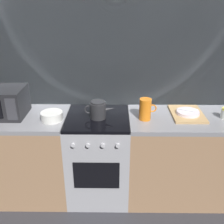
{
  "coord_description": "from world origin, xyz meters",
  "views": [
    {
      "loc": [
        0.17,
        -2.25,
        1.97
      ],
      "look_at": [
        0.14,
        0.0,
        0.95
      ],
      "focal_mm": 42.29,
      "sensor_mm": 36.0,
      "label": 1
    }
  ],
  "objects_px": {
    "kettle": "(98,110)",
    "microwave": "(0,102)",
    "stove_unit": "(98,157)",
    "dish_pile": "(187,113)",
    "mixing_bowl": "(52,116)",
    "pitcher": "(145,109)"
  },
  "relations": [
    {
      "from": "mixing_bowl",
      "to": "pitcher",
      "type": "xyz_separation_m",
      "value": [
        0.86,
        0.03,
        0.06
      ]
    },
    {
      "from": "kettle",
      "to": "mixing_bowl",
      "type": "height_order",
      "value": "kettle"
    },
    {
      "from": "stove_unit",
      "to": "microwave",
      "type": "bearing_deg",
      "value": 178.33
    },
    {
      "from": "mixing_bowl",
      "to": "dish_pile",
      "type": "relative_size",
      "value": 0.5
    },
    {
      "from": "stove_unit",
      "to": "mixing_bowl",
      "type": "bearing_deg",
      "value": -169.74
    },
    {
      "from": "kettle",
      "to": "stove_unit",
      "type": "bearing_deg",
      "value": 114.45
    },
    {
      "from": "stove_unit",
      "to": "kettle",
      "type": "height_order",
      "value": "kettle"
    },
    {
      "from": "mixing_bowl",
      "to": "kettle",
      "type": "bearing_deg",
      "value": 7.57
    },
    {
      "from": "microwave",
      "to": "kettle",
      "type": "bearing_deg",
      "value": -2.82
    },
    {
      "from": "pitcher",
      "to": "dish_pile",
      "type": "bearing_deg",
      "value": 12.75
    },
    {
      "from": "microwave",
      "to": "kettle",
      "type": "xyz_separation_m",
      "value": [
        0.92,
        -0.05,
        -0.05
      ]
    },
    {
      "from": "stove_unit",
      "to": "microwave",
      "type": "distance_m",
      "value": 1.08
    },
    {
      "from": "kettle",
      "to": "mixing_bowl",
      "type": "bearing_deg",
      "value": -172.43
    },
    {
      "from": "microwave",
      "to": "dish_pile",
      "type": "xyz_separation_m",
      "value": [
        1.77,
        0.02,
        -0.12
      ]
    },
    {
      "from": "kettle",
      "to": "microwave",
      "type": "bearing_deg",
      "value": 177.18
    },
    {
      "from": "kettle",
      "to": "mixing_bowl",
      "type": "xyz_separation_m",
      "value": [
        -0.42,
        -0.06,
        -0.04
      ]
    },
    {
      "from": "kettle",
      "to": "dish_pile",
      "type": "relative_size",
      "value": 0.71
    },
    {
      "from": "kettle",
      "to": "dish_pile",
      "type": "bearing_deg",
      "value": 4.6
    },
    {
      "from": "dish_pile",
      "to": "microwave",
      "type": "bearing_deg",
      "value": -179.25
    },
    {
      "from": "stove_unit",
      "to": "kettle",
      "type": "bearing_deg",
      "value": -65.55
    },
    {
      "from": "stove_unit",
      "to": "kettle",
      "type": "relative_size",
      "value": 3.16
    },
    {
      "from": "kettle",
      "to": "pitcher",
      "type": "distance_m",
      "value": 0.44
    }
  ]
}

